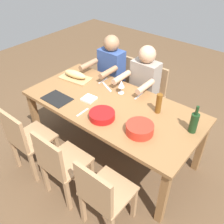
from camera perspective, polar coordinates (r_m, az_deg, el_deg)
ground_plane at (r=3.18m, az=0.00°, el=-9.06°), size 8.00×8.00×0.00m
dining_table at (r=2.74m, az=0.00°, el=0.57°), size 1.98×0.95×0.74m
chair_far_center at (r=2.46m, az=-12.08°, el=-11.49°), size 0.40×0.40×0.85m
chair_near_right at (r=3.65m, az=1.31°, el=7.33°), size 0.40×0.40×0.85m
diner_near_right at (r=3.42m, az=-0.57°, el=9.26°), size 0.41×0.53×1.20m
chair_near_center at (r=3.39m, az=8.58°, el=4.35°), size 0.40×0.40×0.85m
diner_near_center at (r=3.14m, az=7.14°, el=6.25°), size 0.41×0.53×1.20m
chair_far_right at (r=2.80m, az=-19.39°, el=-5.77°), size 0.40×0.40×0.85m
chair_far_left at (r=2.20m, az=-2.27°, el=-18.52°), size 0.40×0.40×0.85m
serving_bowl_greens at (r=2.48m, az=-2.33°, el=-0.66°), size 0.26×0.26×0.07m
serving_bowl_salad at (r=2.31m, az=6.47°, el=-3.76°), size 0.26×0.26×0.09m
cutting_board at (r=3.20m, az=-8.45°, el=7.77°), size 0.43×0.27×0.02m
bread_loaf at (r=3.17m, az=-8.54°, el=8.64°), size 0.33×0.15×0.09m
wine_bottle at (r=2.40m, az=18.48°, el=-2.29°), size 0.08×0.08×0.29m
beer_bottle at (r=2.56m, az=10.78°, el=1.95°), size 0.06×0.06×0.22m
wine_glass at (r=2.82m, az=2.17°, el=6.41°), size 0.08×0.08×0.17m
fork_far_center at (r=2.59m, az=-6.85°, el=-0.07°), size 0.02×0.17×0.01m
fork_near_right at (r=3.12m, az=-2.10°, el=7.27°), size 0.02×0.17×0.01m
fork_near_center at (r=2.84m, az=6.25°, el=3.76°), size 0.02×0.17×0.01m
placemat_far_right at (r=2.85m, az=-12.65°, el=3.04°), size 0.32×0.23×0.01m
carving_knife at (r=2.99m, az=-1.23°, el=5.85°), size 0.22×0.12×0.01m
napkin_stack at (r=2.77m, az=-5.37°, el=3.08°), size 0.15×0.15×0.02m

